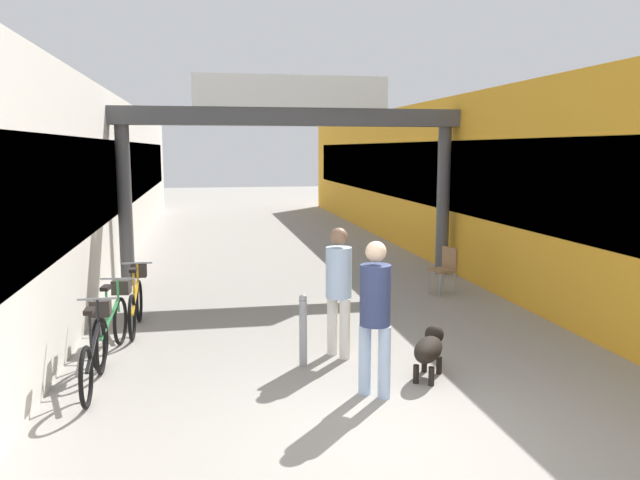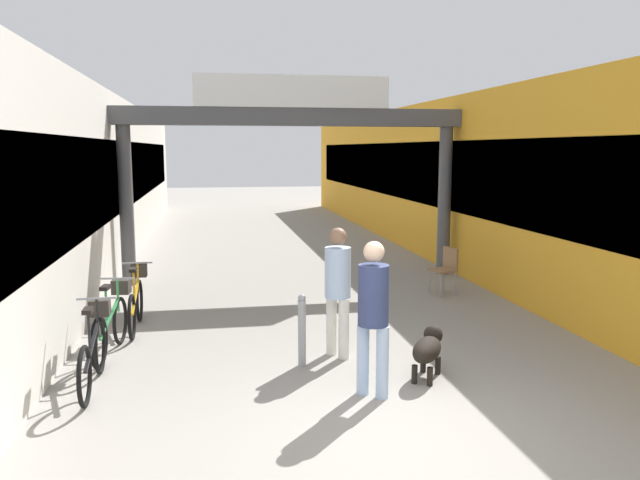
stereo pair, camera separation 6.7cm
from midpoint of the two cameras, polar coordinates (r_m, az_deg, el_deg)
ground_plane at (r=6.31m, az=7.39°, el=-17.38°), size 80.00×80.00×0.00m
storefront_left at (r=16.77m, az=-21.70°, el=5.04°), size 3.00×26.00×3.88m
storefront_right at (r=17.80m, az=12.55°, el=5.58°), size 3.00×26.00×3.88m
arcade_sign_gateway at (r=12.99m, az=-2.41°, el=9.42°), size 7.40×0.47×4.20m
pedestrian_with_dog at (r=6.89m, az=5.17°, el=-6.24°), size 0.48×0.48×1.75m
pedestrian_companion at (r=8.17m, az=1.87°, el=-3.99°), size 0.47×0.47×1.72m
dog_on_leash at (r=7.71m, az=10.11°, el=-9.70°), size 0.65×0.80×0.58m
bicycle_black_nearest at (r=7.76m, az=-19.74°, el=-9.37°), size 0.46×1.69×0.98m
bicycle_green_second at (r=8.88m, az=-18.27°, el=-7.09°), size 0.46×1.68×0.98m
bicycle_orange_third at (r=9.99m, az=-16.26°, el=-5.30°), size 0.46×1.69×0.98m
bollard_post_metal at (r=7.94m, az=-1.42°, el=-8.19°), size 0.10×0.10×0.93m
cafe_chair_wood_nearer at (r=12.01m, az=11.61°, el=-2.36°), size 0.50×0.50×0.89m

